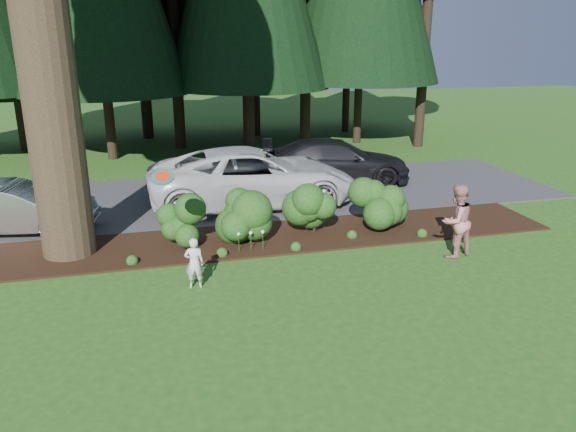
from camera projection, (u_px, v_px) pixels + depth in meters
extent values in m
plane|color=#215418|center=(287.00, 293.00, 11.69)|extent=(80.00, 80.00, 0.00)
cube|color=black|center=(256.00, 239.00, 14.67)|extent=(16.00, 2.50, 0.05)
cube|color=#38383A|center=(231.00, 196.00, 18.59)|extent=(22.00, 6.00, 0.03)
sphere|color=#1B4013|center=(177.00, 223.00, 13.95)|extent=(1.08, 1.08, 1.08)
cylinder|color=black|center=(179.00, 242.00, 14.11)|extent=(0.08, 0.08, 0.30)
sphere|color=#1B4013|center=(250.00, 209.00, 14.11)|extent=(1.35, 1.35, 1.35)
cylinder|color=black|center=(250.00, 238.00, 14.36)|extent=(0.08, 0.08, 0.30)
sphere|color=#1B4013|center=(315.00, 205.00, 14.85)|extent=(1.26, 1.26, 1.26)
cylinder|color=black|center=(314.00, 229.00, 15.06)|extent=(0.08, 0.08, 0.30)
sphere|color=#1B4013|center=(381.00, 206.00, 15.13)|extent=(1.17, 1.17, 1.17)
cylinder|color=black|center=(379.00, 226.00, 15.30)|extent=(0.08, 0.08, 0.30)
cylinder|color=#1B4013|center=(239.00, 244.00, 13.68)|extent=(0.01, 0.01, 0.50)
sphere|color=white|center=(239.00, 234.00, 13.59)|extent=(0.09, 0.09, 0.09)
cylinder|color=#1B4013|center=(251.00, 243.00, 13.75)|extent=(0.01, 0.01, 0.50)
sphere|color=white|center=(251.00, 233.00, 13.67)|extent=(0.09, 0.09, 0.09)
cylinder|color=#1B4013|center=(263.00, 242.00, 13.82)|extent=(0.01, 0.01, 0.50)
sphere|color=white|center=(263.00, 232.00, 13.74)|extent=(0.09, 0.09, 0.09)
cylinder|color=black|center=(22.00, 49.00, 21.96)|extent=(0.50, 0.50, 9.10)
cylinder|color=black|center=(101.00, 30.00, 22.91)|extent=(0.50, 0.50, 10.50)
cylinder|color=black|center=(180.00, 53.00, 22.51)|extent=(0.50, 0.50, 8.75)
cylinder|color=black|center=(248.00, 22.00, 23.77)|extent=(0.50, 0.50, 11.20)
cylinder|color=black|center=(309.00, 43.00, 25.67)|extent=(0.50, 0.50, 9.45)
cylinder|color=black|center=(373.00, 26.00, 24.66)|extent=(0.50, 0.50, 10.85)
cylinder|color=black|center=(404.00, 38.00, 27.26)|extent=(0.50, 0.50, 9.80)
cylinder|color=black|center=(11.00, 22.00, 25.07)|extent=(0.50, 0.50, 11.20)
cylinder|color=black|center=(139.00, 31.00, 26.03)|extent=(0.50, 0.50, 10.50)
cylinder|color=black|center=(261.00, 16.00, 28.15)|extent=(0.50, 0.50, 11.90)
cylinder|color=black|center=(357.00, 34.00, 29.15)|extent=(0.50, 0.50, 10.15)
imported|color=#BBBBC0|center=(14.00, 208.00, 14.94)|extent=(4.32, 2.15, 1.36)
imported|color=silver|center=(253.00, 177.00, 17.35)|extent=(6.48, 3.13, 1.78)
imported|color=black|center=(336.00, 161.00, 20.04)|extent=(5.57, 3.14, 1.52)
imported|color=white|center=(194.00, 263.00, 11.78)|extent=(0.44, 0.33, 1.12)
imported|color=red|center=(456.00, 221.00, 13.35)|extent=(1.02, 0.89, 1.78)
cylinder|color=#167679|center=(163.00, 177.00, 11.26)|extent=(0.49, 0.43, 0.27)
cylinder|color=red|center=(163.00, 177.00, 11.26)|extent=(0.34, 0.30, 0.19)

